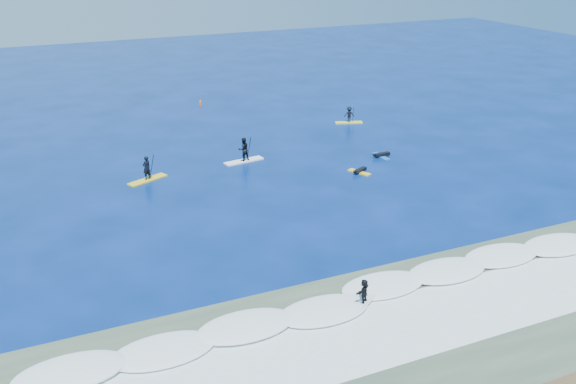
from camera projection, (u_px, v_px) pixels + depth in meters
name	position (u px, v px, depth m)	size (l,w,h in m)	color
ground	(291.00, 221.00, 41.59)	(160.00, 160.00, 0.00)	#031C4A
shallow_water	(416.00, 337.00, 29.77)	(90.00, 13.00, 0.01)	#374C3B
breaking_wave	(371.00, 295.00, 33.15)	(40.00, 6.00, 0.30)	white
whitewater	(403.00, 326.00, 30.61)	(34.00, 5.00, 0.02)	silver
sup_paddler_left	(147.00, 172.00, 48.16)	(3.23, 2.03, 2.23)	yellow
sup_paddler_center	(244.00, 151.00, 52.07)	(3.41, 1.30, 2.33)	white
sup_paddler_right	(349.00, 116.00, 62.63)	(2.73, 1.53, 1.87)	yellow
prone_paddler_near	(359.00, 171.00, 49.89)	(1.46, 1.95, 0.40)	yellow
prone_paddler_far	(381.00, 155.00, 53.40)	(1.63, 2.07, 0.43)	#1759B0
wave_surfer	(364.00, 293.00, 31.91)	(1.86, 1.45, 1.36)	silver
marker_buoy	(200.00, 103.00, 69.29)	(0.26, 0.26, 0.62)	#FE5916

